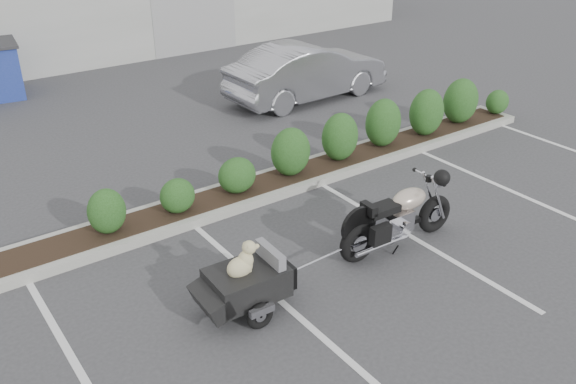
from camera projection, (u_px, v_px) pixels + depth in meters
ground at (332, 244)px, 9.67m from camera, size 90.00×90.00×0.00m
planter_kerb at (300, 176)px, 11.75m from camera, size 12.00×1.00×0.15m
motorcycle at (399, 217)px, 9.40m from camera, size 2.25×0.76×1.29m
pet_trailer at (246, 282)px, 8.01m from camera, size 1.79×1.00×1.07m
sedan at (307, 71)px, 15.81m from camera, size 4.45×1.70×1.45m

